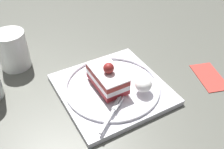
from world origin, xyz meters
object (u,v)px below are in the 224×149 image
Objects in this scene: dessert_plate at (112,88)px; fork at (112,112)px; folded_napkin at (209,77)px; cake_slice at (107,77)px; whipped_cream_dollop at (143,84)px; drink_glass_far at (13,52)px.

fork is (0.07, -0.05, 0.01)m from dessert_plate.
dessert_plate is 2.28× the size of folded_napkin.
cake_slice is 0.08m from whipped_cream_dollop.
whipped_cream_dollop reaches higher than folded_napkin.
fork is 0.90× the size of folded_napkin.
folded_napkin is at bearing 52.55° from drink_glass_far.
drink_glass_far is at bearing -141.74° from whipped_cream_dollop.
fork is at bearing 21.53° from drink_glass_far.
drink_glass_far is (-0.29, -0.11, 0.02)m from fork.
folded_napkin is at bearing 87.78° from fork.
whipped_cream_dollop is at bearing 103.77° from fork.
cake_slice is at bearing -118.52° from dessert_plate.
drink_glass_far reaches higher than dessert_plate.
whipped_cream_dollop is 0.19m from folded_napkin.
drink_glass_far is (-0.21, -0.16, 0.03)m from dessert_plate.
cake_slice reaches higher than whipped_cream_dollop.
fork is at bearing -76.23° from whipped_cream_dollop.
fork is at bearing -92.22° from folded_napkin.
dessert_plate is 2.53× the size of fork.
cake_slice is 2.79× the size of whipped_cream_dollop.
whipped_cream_dollop is 0.36× the size of folded_napkin.
drink_glass_far reaches higher than whipped_cream_dollop.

